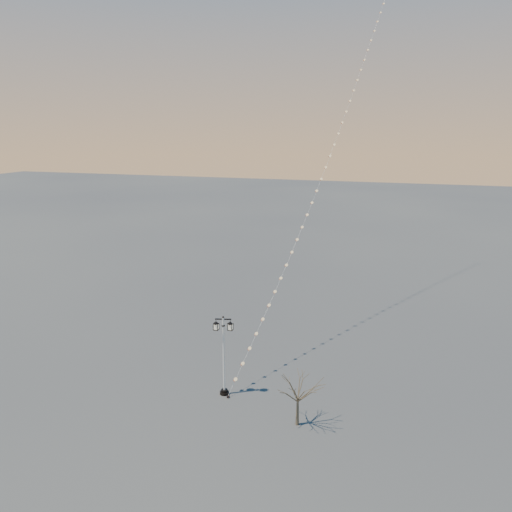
% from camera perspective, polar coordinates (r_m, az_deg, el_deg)
% --- Properties ---
extents(ground, '(300.00, 300.00, 0.00)m').
position_cam_1_polar(ground, '(34.91, -5.10, -16.85)').
color(ground, '#414241').
rests_on(ground, ground).
extents(street_lamp, '(1.44, 0.76, 5.79)m').
position_cam_1_polar(street_lamp, '(35.02, -3.68, -10.77)').
color(street_lamp, black).
rests_on(street_lamp, ground).
extents(bare_tree, '(2.08, 2.08, 3.45)m').
position_cam_1_polar(bare_tree, '(32.10, 4.78, -14.89)').
color(bare_tree, brown).
rests_on(bare_tree, ground).
extents(kite_train, '(7.20, 35.99, 34.02)m').
position_cam_1_polar(kite_train, '(47.46, 8.23, 12.78)').
color(kite_train, black).
rests_on(kite_train, ground).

